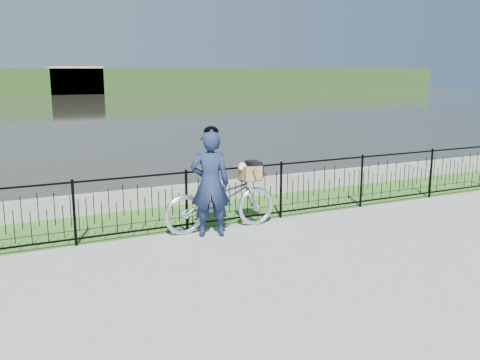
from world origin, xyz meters
TOP-DOWN VIEW (x-y plane):
  - ground at (0.00, 0.00)m, footprint 120.00×120.00m
  - grass_strip at (0.00, 2.60)m, footprint 60.00×2.00m
  - water at (0.00, 33.00)m, footprint 120.00×120.00m
  - quay_wall at (0.00, 3.60)m, footprint 60.00×0.30m
  - fence at (0.00, 1.60)m, footprint 14.00×0.06m
  - far_treeline at (0.00, 60.00)m, footprint 120.00×6.00m
  - far_building_right at (6.00, 58.50)m, footprint 6.00×3.00m
  - bicycle_rig at (-0.40, 1.40)m, footprint 2.19×0.76m
  - cyclist at (-0.72, 1.13)m, footprint 0.80×0.65m

SIDE VIEW (x-z plane):
  - ground at x=0.00m, z-range 0.00..0.00m
  - water at x=0.00m, z-range 0.00..0.00m
  - grass_strip at x=0.00m, z-range 0.00..0.01m
  - quay_wall at x=0.00m, z-range 0.00..0.40m
  - fence at x=0.00m, z-range 0.00..1.15m
  - bicycle_rig at x=-0.40m, z-range -0.05..1.21m
  - cyclist at x=-0.72m, z-range -0.01..1.96m
  - far_treeline at x=0.00m, z-range 0.00..3.00m
  - far_building_right at x=6.00m, z-range 0.00..3.20m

